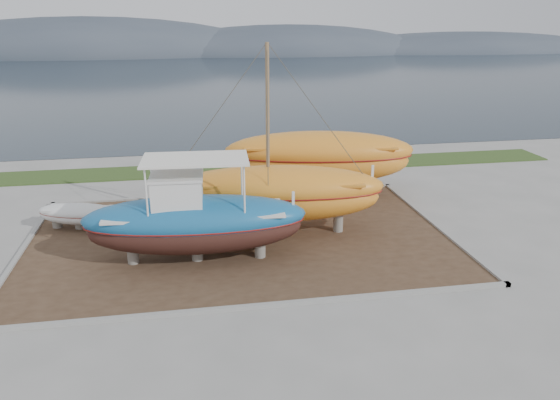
{
  "coord_description": "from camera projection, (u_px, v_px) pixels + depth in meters",
  "views": [
    {
      "loc": [
        -2.14,
        -18.19,
        9.39
      ],
      "look_at": [
        1.78,
        4.0,
        1.7
      ],
      "focal_mm": 35.0,
      "sensor_mm": 36.0,
      "label": 1
    }
  ],
  "objects": [
    {
      "name": "curb_frame",
      "position": [
        240.0,
        237.0,
        24.04
      ],
      "size": [
        18.6,
        12.6,
        0.15
      ],
      "primitive_type": null,
      "color": "gray",
      "rests_on": "ground"
    },
    {
      "name": "grass_strip",
      "position": [
        221.0,
        169.0,
        34.77
      ],
      "size": [
        44.0,
        3.0,
        0.08
      ],
      "primitive_type": "cube",
      "color": "#284219",
      "rests_on": "ground"
    },
    {
      "name": "orange_bare_hull",
      "position": [
        319.0,
        164.0,
        29.51
      ],
      "size": [
        10.52,
        4.56,
        3.33
      ],
      "primitive_type": null,
      "rotation": [
        0.0,
        0.0,
        -0.15
      ],
      "color": "orange",
      "rests_on": "dirt_patch"
    },
    {
      "name": "sea",
      "position": [
        196.0,
        77.0,
        85.58
      ],
      "size": [
        260.0,
        100.0,
        0.04
      ],
      "primitive_type": null,
      "color": "#17242E",
      "rests_on": "ground"
    },
    {
      "name": "dirt_patch",
      "position": [
        240.0,
        238.0,
        24.05
      ],
      "size": [
        18.0,
        12.0,
        0.06
      ],
      "primitive_type": "cube",
      "color": "#422D1E",
      "rests_on": "ground"
    },
    {
      "name": "orange_sailboat",
      "position": [
        279.0,
        142.0,
        23.38
      ],
      "size": [
        9.61,
        4.11,
        8.26
      ],
      "primitive_type": null,
      "rotation": [
        0.0,
        0.0,
        -0.15
      ],
      "color": "orange",
      "rests_on": "dirt_patch"
    },
    {
      "name": "white_dinghy",
      "position": [
        79.0,
        217.0,
        24.93
      ],
      "size": [
        3.99,
        2.38,
        1.12
      ],
      "primitive_type": null,
      "rotation": [
        0.0,
        0.0,
        -0.28
      ],
      "color": "white",
      "rests_on": "dirt_patch"
    },
    {
      "name": "ground",
      "position": [
        252.0,
        280.0,
        20.33
      ],
      "size": [
        140.0,
        140.0,
        0.0
      ],
      "primitive_type": "plane",
      "color": "gray",
      "rests_on": "ground"
    },
    {
      "name": "blue_caique",
      "position": [
        195.0,
        211.0,
        21.19
      ],
      "size": [
        8.85,
        3.21,
        4.19
      ],
      "primitive_type": null,
      "rotation": [
        0.0,
        0.0,
        -0.06
      ],
      "color": "#185F96",
      "rests_on": "dirt_patch"
    },
    {
      "name": "mountain_ridge",
      "position": [
        189.0,
        54.0,
        136.84
      ],
      "size": [
        200.0,
        36.0,
        20.0
      ],
      "primitive_type": null,
      "color": "#333D49",
      "rests_on": "ground"
    }
  ]
}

